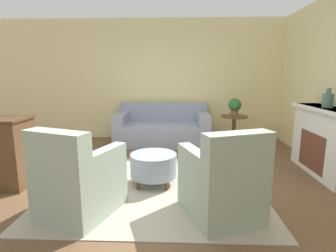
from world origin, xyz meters
TOP-DOWN VIEW (x-y plane):
  - ground_plane at (0.00, 0.00)m, footprint 16.00×16.00m
  - wall_back at (0.00, 2.96)m, footprint 9.81×0.12m
  - rug at (0.00, 0.00)m, footprint 2.80×2.45m
  - couch at (-0.05, 2.38)m, footprint 2.05×0.99m
  - armchair_left at (-0.78, -0.75)m, footprint 0.92×0.99m
  - armchair_right at (0.78, -0.75)m, footprint 0.92×0.99m
  - ottoman_table at (-0.03, 0.09)m, footprint 0.64×0.64m
  - side_table at (1.49, 2.12)m, footprint 0.56×0.56m
  - fireplace at (2.53, 0.58)m, footprint 0.44×1.44m
  - vase_mantel_near at (2.51, 0.58)m, footprint 0.15×0.15m
  - potted_plant_on_side_table at (1.49, 2.12)m, footprint 0.27×0.27m

SIDE VIEW (x-z plane):
  - ground_plane at x=0.00m, z-range 0.00..0.00m
  - rug at x=0.00m, z-range 0.00..0.01m
  - ottoman_table at x=-0.03m, z-range 0.07..0.50m
  - couch at x=-0.05m, z-range -0.12..0.76m
  - armchair_left at x=-0.78m, z-range -0.11..0.87m
  - armchair_right at x=0.78m, z-range -0.11..0.87m
  - side_table at x=1.49m, z-range 0.13..0.80m
  - fireplace at x=2.53m, z-range 0.03..1.07m
  - potted_plant_on_side_table at x=1.49m, z-range 0.70..1.07m
  - vase_mantel_near at x=2.51m, z-range 1.01..1.30m
  - wall_back at x=0.00m, z-range 0.00..2.80m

